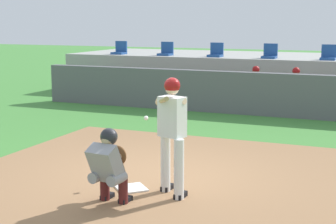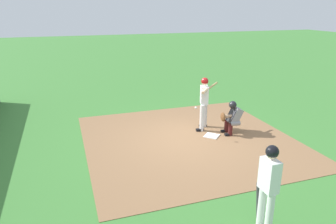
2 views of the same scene
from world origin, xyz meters
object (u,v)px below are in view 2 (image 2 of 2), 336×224
batter_at_plate (204,100)px  on_deck_batter (268,185)px  catcher_crouched (232,116)px  home_plate (212,136)px

batter_at_plate → on_deck_batter: (-5.15, 1.14, -0.02)m
catcher_crouched → on_deck_batter: size_ratio=0.94×
batter_at_plate → on_deck_batter: bearing=167.5°
catcher_crouched → on_deck_batter: (-4.47, 1.83, 0.41)m
catcher_crouched → batter_at_plate: bearing=45.6°
batter_at_plate → catcher_crouched: bearing=-134.4°
catcher_crouched → on_deck_batter: bearing=157.7°
on_deck_batter → home_plate: bearing=-14.2°
home_plate → catcher_crouched: 0.91m
home_plate → batter_at_plate: 1.23m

